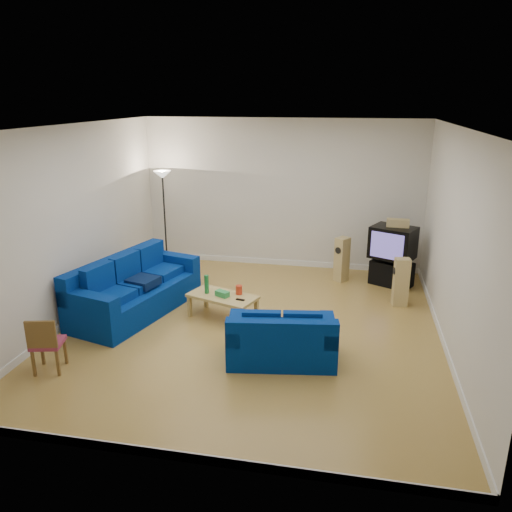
% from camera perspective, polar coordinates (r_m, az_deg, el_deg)
% --- Properties ---
extents(room, '(6.01, 6.51, 3.21)m').
position_cam_1_polar(room, '(7.73, -0.57, 2.24)').
color(room, olive).
rests_on(room, ground).
extents(sofa_three_seat, '(1.68, 2.68, 0.96)m').
position_cam_1_polar(sofa_three_seat, '(8.99, -13.87, -4.01)').
color(sofa_three_seat, navy).
rests_on(sofa_three_seat, ground).
extents(sofa_loveseat, '(1.63, 1.06, 0.76)m').
position_cam_1_polar(sofa_loveseat, '(7.17, 2.93, -9.87)').
color(sofa_loveseat, navy).
rests_on(sofa_loveseat, ground).
extents(coffee_table, '(1.27, 0.92, 0.42)m').
position_cam_1_polar(coffee_table, '(8.47, -3.84, -4.83)').
color(coffee_table, tan).
rests_on(coffee_table, ground).
extents(bottle, '(0.10, 0.10, 0.32)m').
position_cam_1_polar(bottle, '(8.50, -5.67, -3.23)').
color(bottle, '#197233').
rests_on(bottle, coffee_table).
extents(tissue_box, '(0.26, 0.22, 0.09)m').
position_cam_1_polar(tissue_box, '(8.39, -3.88, -4.32)').
color(tissue_box, green).
rests_on(tissue_box, coffee_table).
extents(red_canister, '(0.16, 0.16, 0.16)m').
position_cam_1_polar(red_canister, '(8.45, -1.96, -3.89)').
color(red_canister, red).
rests_on(red_canister, coffee_table).
extents(remote, '(0.15, 0.07, 0.02)m').
position_cam_1_polar(remote, '(8.23, -1.81, -5.01)').
color(remote, black).
rests_on(remote, coffee_table).
extents(tv_stand, '(0.90, 0.76, 0.48)m').
position_cam_1_polar(tv_stand, '(10.33, 15.22, -1.93)').
color(tv_stand, black).
rests_on(tv_stand, ground).
extents(av_receiver, '(0.52, 0.51, 0.09)m').
position_cam_1_polar(av_receiver, '(10.27, 15.67, -0.38)').
color(av_receiver, black).
rests_on(av_receiver, tv_stand).
extents(television, '(0.98, 0.88, 0.63)m').
position_cam_1_polar(television, '(10.11, 15.38, 1.50)').
color(television, black).
rests_on(television, av_receiver).
extents(centre_speaker, '(0.44, 0.20, 0.15)m').
position_cam_1_polar(centre_speaker, '(10.05, 15.91, 3.65)').
color(centre_speaker, tan).
rests_on(centre_speaker, television).
extents(speaker_left, '(0.33, 0.34, 0.91)m').
position_cam_1_polar(speaker_left, '(10.29, 9.78, -0.36)').
color(speaker_left, tan).
rests_on(speaker_left, ground).
extents(speaker_right, '(0.29, 0.24, 0.89)m').
position_cam_1_polar(speaker_right, '(9.31, 16.23, -2.87)').
color(speaker_right, tan).
rests_on(speaker_right, ground).
extents(floor_lamp, '(0.36, 0.36, 2.13)m').
position_cam_1_polar(floor_lamp, '(10.84, -10.58, 7.62)').
color(floor_lamp, black).
rests_on(floor_lamp, ground).
extents(dining_chair, '(0.47, 0.47, 0.82)m').
position_cam_1_polar(dining_chair, '(7.38, -22.90, -9.04)').
color(dining_chair, brown).
rests_on(dining_chair, ground).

